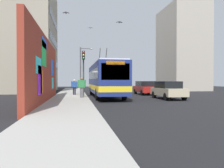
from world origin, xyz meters
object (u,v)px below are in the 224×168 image
Objects in this scene: city_bus at (105,79)px; parked_car_champagne at (168,90)px; parked_car_red at (145,87)px; street_lamp at (82,66)px; pedestrian_at_curb at (82,86)px; traffic_light at (83,66)px; pedestrian_midblock at (74,86)px.

parked_car_champagne is (-3.41, -5.20, -1.01)m from city_bus.
parked_car_red is 0.68× the size of street_lamp.
city_bus reaches higher than pedestrian_at_curb.
street_lamp is at bearing 31.16° from parked_car_champagne.
pedestrian_at_curb is 0.29× the size of street_lamp.
parked_car_champagne is 8.28m from traffic_light.
parked_car_red is 8.34m from pedestrian_midblock.
pedestrian_at_curb is at bearing 173.56° from traffic_light.
pedestrian_at_curb is 11.14m from street_lamp.
parked_car_champagne is 9.67m from pedestrian_midblock.
parked_car_red is at bearing -128.47° from street_lamp.
city_bus is 7.21× the size of pedestrian_midblock.
parked_car_champagne is 2.51× the size of pedestrian_midblock.
parked_car_champagne is 0.98× the size of parked_car_red.
street_lamp reaches higher than city_bus.
city_bus is at bearing 56.73° from parked_car_champagne.
parked_car_red is 2.55× the size of pedestrian_midblock.
traffic_light is (1.94, -0.22, 1.89)m from pedestrian_at_curb.
street_lamp is at bearing -1.69° from pedestrian_at_curb.
pedestrian_at_curb reaches higher than parked_car_champagne.
parked_car_red is 8.31m from traffic_light.
traffic_light is at bearing -6.44° from pedestrian_at_curb.
street_lamp is at bearing 51.53° from parked_car_red.
traffic_light is at bearing 67.30° from parked_car_champagne.
traffic_light reaches higher than parked_car_champagne.
city_bus is 3.35m from pedestrian_at_curb.
parked_car_champagne is at bearing 180.00° from parked_car_red.
parked_car_red is at bearing -66.78° from traffic_light.
parked_car_champagne is 2.29× the size of pedestrian_at_curb.
traffic_light is (-0.34, 2.15, 1.25)m from city_bus.
parked_car_red is (2.82, -5.20, -1.01)m from city_bus.
city_bus is at bearing -46.11° from pedestrian_at_curb.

